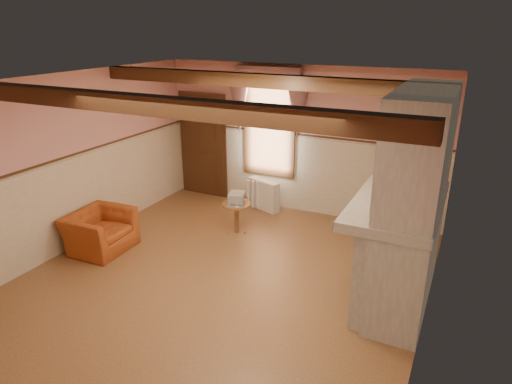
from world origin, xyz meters
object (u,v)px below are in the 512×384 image
at_px(oil_lamp, 403,183).
at_px(armchair, 100,231).
at_px(radiator, 263,195).
at_px(mantel_clock, 406,180).
at_px(bowl, 402,191).
at_px(side_table, 237,218).

bearing_deg(oil_lamp, armchair, -168.89).
bearing_deg(radiator, mantel_clock, -10.77).
height_order(radiator, bowl, bowl).
bearing_deg(radiator, side_table, -69.46).
height_order(radiator, oil_lamp, oil_lamp).
height_order(armchair, bowl, bowl).
xyz_separation_m(bowl, mantel_clock, (0.00, 0.28, 0.06)).
height_order(armchair, side_table, armchair).
xyz_separation_m(radiator, bowl, (2.84, -1.88, 1.16)).
distance_m(armchair, mantel_clock, 4.79).
relative_size(armchair, bowl, 3.00).
height_order(side_table, bowl, bowl).
bearing_deg(mantel_clock, side_table, 171.79).
bearing_deg(radiator, bowl, -14.82).
bearing_deg(armchair, bowl, -81.99).
bearing_deg(armchair, mantel_clock, -78.64).
xyz_separation_m(mantel_clock, oil_lamp, (0.00, -0.24, 0.04)).
distance_m(side_table, oil_lamp, 3.15).
xyz_separation_m(armchair, mantel_clock, (4.49, 1.13, 1.20)).
distance_m(bowl, oil_lamp, 0.10).
bearing_deg(radiator, oil_lamp, -14.37).
distance_m(armchair, oil_lamp, 4.75).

